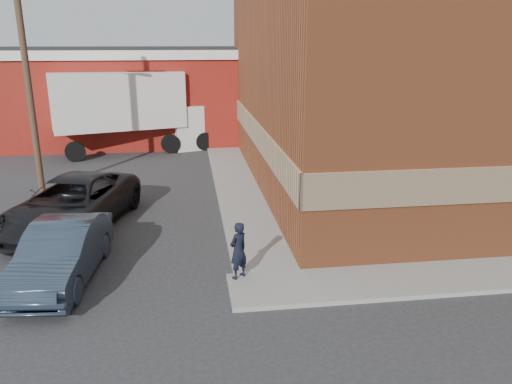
{
  "coord_description": "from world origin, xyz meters",
  "views": [
    {
      "loc": [
        -1.36,
        -11.98,
        6.07
      ],
      "look_at": [
        0.62,
        2.35,
        1.63
      ],
      "focal_mm": 35.0,
      "sensor_mm": 36.0,
      "label": 1
    }
  ],
  "objects_px": {
    "warehouse": "(110,94)",
    "box_truck": "(134,106)",
    "man": "(238,250)",
    "suv_a": "(72,204)",
    "sedan": "(61,253)",
    "brick_building": "(415,73)",
    "utility_pole": "(27,74)"
  },
  "relations": [
    {
      "from": "suv_a",
      "to": "utility_pole",
      "type": "bearing_deg",
      "value": 131.15
    },
    {
      "from": "brick_building",
      "to": "man",
      "type": "relative_size",
      "value": 11.97
    },
    {
      "from": "sedan",
      "to": "suv_a",
      "type": "relative_size",
      "value": 0.76
    },
    {
      "from": "utility_pole",
      "to": "suv_a",
      "type": "height_order",
      "value": "utility_pole"
    },
    {
      "from": "sedan",
      "to": "warehouse",
      "type": "bearing_deg",
      "value": 99.08
    },
    {
      "from": "brick_building",
      "to": "box_truck",
      "type": "distance_m",
      "value": 14.8
    },
    {
      "from": "brick_building",
      "to": "suv_a",
      "type": "distance_m",
      "value": 15.0
    },
    {
      "from": "suv_a",
      "to": "man",
      "type": "bearing_deg",
      "value": -27.35
    },
    {
      "from": "brick_building",
      "to": "utility_pole",
      "type": "relative_size",
      "value": 2.03
    },
    {
      "from": "utility_pole",
      "to": "man",
      "type": "bearing_deg",
      "value": -51.72
    },
    {
      "from": "utility_pole",
      "to": "brick_building",
      "type": "bearing_deg",
      "value": -0.02
    },
    {
      "from": "sedan",
      "to": "box_truck",
      "type": "bearing_deg",
      "value": 93.53
    },
    {
      "from": "warehouse",
      "to": "brick_building",
      "type": "bearing_deg",
      "value": -37.2
    },
    {
      "from": "box_truck",
      "to": "man",
      "type": "bearing_deg",
      "value": -91.93
    },
    {
      "from": "man",
      "to": "box_truck",
      "type": "height_order",
      "value": "box_truck"
    },
    {
      "from": "suv_a",
      "to": "sedan",
      "type": "bearing_deg",
      "value": -67.28
    },
    {
      "from": "brick_building",
      "to": "suv_a",
      "type": "relative_size",
      "value": 3.0
    },
    {
      "from": "suv_a",
      "to": "box_truck",
      "type": "distance_m",
      "value": 12.0
    },
    {
      "from": "warehouse",
      "to": "suv_a",
      "type": "xyz_separation_m",
      "value": [
        0.74,
        -15.61,
        -1.97
      ]
    },
    {
      "from": "brick_building",
      "to": "utility_pole",
      "type": "distance_m",
      "value": 16.0
    },
    {
      "from": "sedan",
      "to": "brick_building",
      "type": "bearing_deg",
      "value": 38.08
    },
    {
      "from": "utility_pole",
      "to": "box_truck",
      "type": "height_order",
      "value": "utility_pole"
    },
    {
      "from": "man",
      "to": "suv_a",
      "type": "relative_size",
      "value": 0.25
    },
    {
      "from": "box_truck",
      "to": "warehouse",
      "type": "bearing_deg",
      "value": 99.43
    },
    {
      "from": "utility_pole",
      "to": "warehouse",
      "type": "bearing_deg",
      "value": 82.23
    },
    {
      "from": "warehouse",
      "to": "box_truck",
      "type": "xyz_separation_m",
      "value": [
        1.77,
        -3.77,
        -0.28
      ]
    },
    {
      "from": "suv_a",
      "to": "box_truck",
      "type": "relative_size",
      "value": 0.66
    },
    {
      "from": "sedan",
      "to": "suv_a",
      "type": "bearing_deg",
      "value": 102.92
    },
    {
      "from": "warehouse",
      "to": "suv_a",
      "type": "relative_size",
      "value": 2.68
    },
    {
      "from": "sedan",
      "to": "suv_a",
      "type": "xyz_separation_m",
      "value": [
        -0.51,
        3.89,
        0.09
      ]
    },
    {
      "from": "sedan",
      "to": "box_truck",
      "type": "height_order",
      "value": "box_truck"
    },
    {
      "from": "brick_building",
      "to": "warehouse",
      "type": "bearing_deg",
      "value": 142.8
    }
  ]
}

